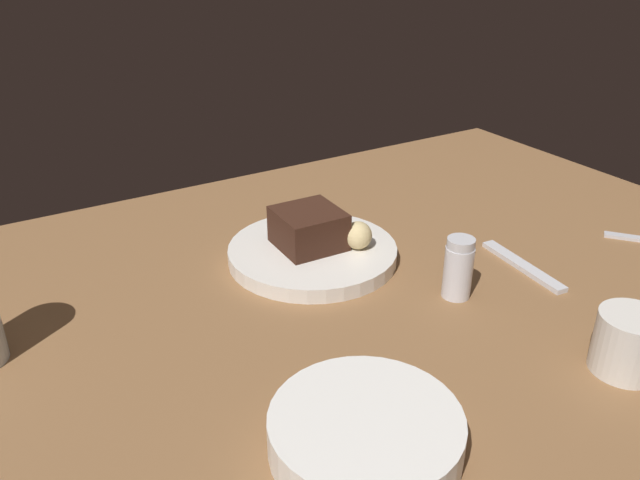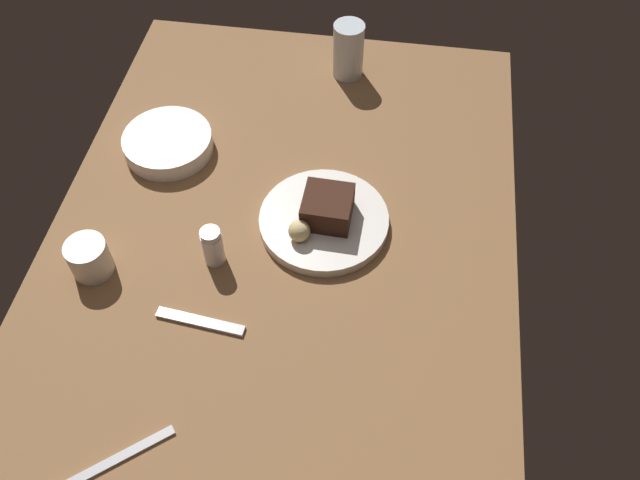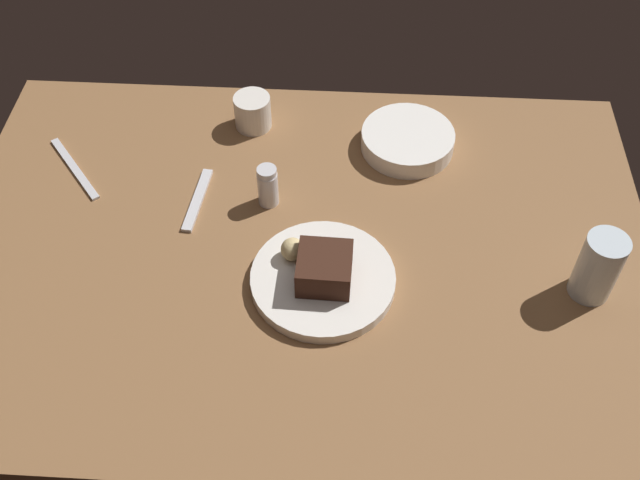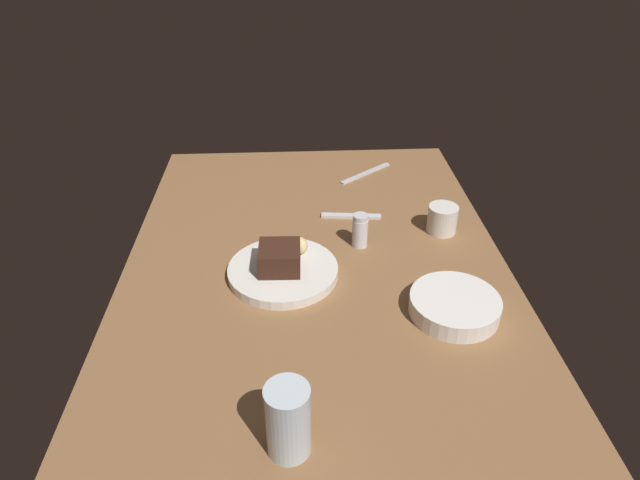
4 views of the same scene
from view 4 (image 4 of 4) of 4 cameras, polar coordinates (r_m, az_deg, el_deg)
dining_table at (r=121.21cm, az=-0.42°, el=-2.87°), size 120.00×84.00×3.00cm
dessert_plate at (r=116.04cm, az=-3.91°, el=-3.27°), size 23.52×23.52×2.05cm
chocolate_cake_slice at (r=113.71cm, az=-4.27°, el=-1.88°), size 8.81×8.89×5.25cm
bread_roll at (r=118.53cm, az=-2.22°, el=-0.59°), size 3.87×3.87×3.87cm
salt_shaker at (r=124.03cm, az=4.23°, el=1.00°), size 3.64×3.64×8.04cm
water_glass at (r=81.32cm, az=-3.37°, el=-18.39°), size 6.63×6.63×12.31cm
side_bowl at (r=108.72cm, az=13.96°, el=-6.69°), size 17.52×17.52×3.71cm
coffee_cup at (r=132.54cm, az=12.74°, el=2.17°), size 7.08×7.08×6.68cm
dessert_spoon at (r=136.59cm, az=3.29°, el=2.54°), size 3.31×15.11×0.70cm
butter_knife at (r=158.51cm, az=4.81°, el=7.01°), size 12.98×15.69×0.50cm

